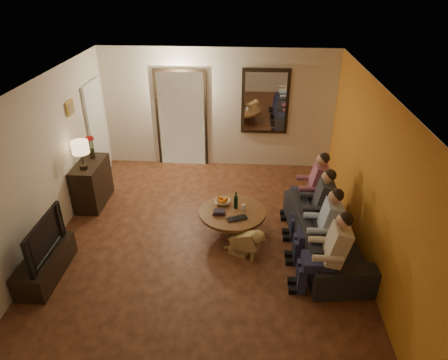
# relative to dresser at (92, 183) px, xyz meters

# --- Properties ---
(floor) EXTENTS (5.00, 6.00, 0.01)m
(floor) POSITION_rel_dresser_xyz_m (2.25, -1.15, -0.42)
(floor) COLOR #3D1B10
(floor) RESTS_ON ground
(ceiling) EXTENTS (5.00, 6.00, 0.01)m
(ceiling) POSITION_rel_dresser_xyz_m (2.25, -1.15, 2.18)
(ceiling) COLOR white
(ceiling) RESTS_ON back_wall
(back_wall) EXTENTS (5.00, 0.02, 2.60)m
(back_wall) POSITION_rel_dresser_xyz_m (2.25, 1.85, 0.88)
(back_wall) COLOR beige
(back_wall) RESTS_ON floor
(front_wall) EXTENTS (5.00, 0.02, 2.60)m
(front_wall) POSITION_rel_dresser_xyz_m (2.25, -4.15, 0.88)
(front_wall) COLOR beige
(front_wall) RESTS_ON floor
(left_wall) EXTENTS (0.02, 6.00, 2.60)m
(left_wall) POSITION_rel_dresser_xyz_m (-0.25, -1.15, 0.88)
(left_wall) COLOR beige
(left_wall) RESTS_ON floor
(right_wall) EXTENTS (0.02, 6.00, 2.60)m
(right_wall) POSITION_rel_dresser_xyz_m (4.75, -1.15, 0.88)
(right_wall) COLOR beige
(right_wall) RESTS_ON floor
(orange_accent) EXTENTS (0.01, 6.00, 2.60)m
(orange_accent) POSITION_rel_dresser_xyz_m (4.74, -1.15, 0.88)
(orange_accent) COLOR #C46F21
(orange_accent) RESTS_ON right_wall
(kitchen_doorway) EXTENTS (1.00, 0.06, 2.10)m
(kitchen_doorway) POSITION_rel_dresser_xyz_m (1.45, 1.83, 0.63)
(kitchen_doorway) COLOR #FFE0A5
(kitchen_doorway) RESTS_ON floor
(door_trim) EXTENTS (1.12, 0.04, 2.22)m
(door_trim) POSITION_rel_dresser_xyz_m (1.45, 1.82, 0.63)
(door_trim) COLOR black
(door_trim) RESTS_ON floor
(fridge_glimpse) EXTENTS (0.45, 0.03, 1.70)m
(fridge_glimpse) POSITION_rel_dresser_xyz_m (1.70, 1.84, 0.48)
(fridge_glimpse) COLOR silver
(fridge_glimpse) RESTS_ON floor
(mirror_frame) EXTENTS (1.00, 0.05, 1.40)m
(mirror_frame) POSITION_rel_dresser_xyz_m (3.25, 1.81, 1.08)
(mirror_frame) COLOR black
(mirror_frame) RESTS_ON back_wall
(mirror_glass) EXTENTS (0.86, 0.02, 1.26)m
(mirror_glass) POSITION_rel_dresser_xyz_m (3.25, 1.78, 1.08)
(mirror_glass) COLOR white
(mirror_glass) RESTS_ON back_wall
(white_door) EXTENTS (0.06, 0.85, 2.04)m
(white_door) POSITION_rel_dresser_xyz_m (-0.21, 1.15, 0.60)
(white_door) COLOR white
(white_door) RESTS_ON floor
(framed_art) EXTENTS (0.03, 0.28, 0.24)m
(framed_art) POSITION_rel_dresser_xyz_m (-0.22, 0.15, 1.43)
(framed_art) COLOR #B28C33
(framed_art) RESTS_ON left_wall
(art_canvas) EXTENTS (0.01, 0.22, 0.18)m
(art_canvas) POSITION_rel_dresser_xyz_m (-0.21, 0.15, 1.43)
(art_canvas) COLOR brown
(art_canvas) RESTS_ON left_wall
(dresser) EXTENTS (0.45, 0.95, 0.85)m
(dresser) POSITION_rel_dresser_xyz_m (0.00, 0.00, 0.00)
(dresser) COLOR black
(dresser) RESTS_ON floor
(table_lamp) EXTENTS (0.30, 0.30, 0.54)m
(table_lamp) POSITION_rel_dresser_xyz_m (0.00, -0.22, 0.69)
(table_lamp) COLOR beige
(table_lamp) RESTS_ON dresser
(flower_vase) EXTENTS (0.14, 0.14, 0.44)m
(flower_vase) POSITION_rel_dresser_xyz_m (0.00, 0.22, 0.64)
(flower_vase) COLOR #B61314
(flower_vase) RESTS_ON dresser
(tv_stand) EXTENTS (0.45, 1.16, 0.39)m
(tv_stand) POSITION_rel_dresser_xyz_m (0.00, -2.04, -0.23)
(tv_stand) COLOR black
(tv_stand) RESTS_ON floor
(tv) EXTENTS (1.04, 0.14, 0.60)m
(tv) POSITION_rel_dresser_xyz_m (0.00, -2.04, 0.26)
(tv) COLOR black
(tv) RESTS_ON tv_stand
(sofa) EXTENTS (2.36, 1.15, 0.66)m
(sofa) POSITION_rel_dresser_xyz_m (4.17, -1.18, -0.09)
(sofa) COLOR black
(sofa) RESTS_ON floor
(person_a) EXTENTS (0.60, 0.40, 1.20)m
(person_a) POSITION_rel_dresser_xyz_m (4.07, -2.08, 0.18)
(person_a) COLOR tan
(person_a) RESTS_ON sofa
(person_b) EXTENTS (0.60, 0.40, 1.20)m
(person_b) POSITION_rel_dresser_xyz_m (4.07, -1.48, 0.18)
(person_b) COLOR tan
(person_b) RESTS_ON sofa
(person_c) EXTENTS (0.60, 0.40, 1.20)m
(person_c) POSITION_rel_dresser_xyz_m (4.07, -0.88, 0.18)
(person_c) COLOR tan
(person_c) RESTS_ON sofa
(person_d) EXTENTS (0.60, 0.40, 1.20)m
(person_d) POSITION_rel_dresser_xyz_m (4.07, -0.28, 0.18)
(person_d) COLOR tan
(person_d) RESTS_ON sofa
(dog) EXTENTS (0.61, 0.44, 0.56)m
(dog) POSITION_rel_dresser_xyz_m (2.91, -1.40, -0.14)
(dog) COLOR tan
(dog) RESTS_ON floor
(coffee_table) EXTENTS (1.24, 1.24, 0.45)m
(coffee_table) POSITION_rel_dresser_xyz_m (2.69, -0.82, -0.20)
(coffee_table) COLOR brown
(coffee_table) RESTS_ON floor
(bowl) EXTENTS (0.26, 0.26, 0.06)m
(bowl) POSITION_rel_dresser_xyz_m (2.51, -0.60, 0.06)
(bowl) COLOR white
(bowl) RESTS_ON coffee_table
(oranges) EXTENTS (0.20, 0.20, 0.08)m
(oranges) POSITION_rel_dresser_xyz_m (2.51, -0.60, 0.13)
(oranges) COLOR orange
(oranges) RESTS_ON bowl
(wine_bottle) EXTENTS (0.07, 0.07, 0.31)m
(wine_bottle) POSITION_rel_dresser_xyz_m (2.74, -0.72, 0.18)
(wine_bottle) COLOR black
(wine_bottle) RESTS_ON coffee_table
(wine_glass) EXTENTS (0.06, 0.06, 0.10)m
(wine_glass) POSITION_rel_dresser_xyz_m (2.87, -0.77, 0.08)
(wine_glass) COLOR silver
(wine_glass) RESTS_ON coffee_table
(book_stack) EXTENTS (0.20, 0.15, 0.07)m
(book_stack) POSITION_rel_dresser_xyz_m (2.47, -0.92, 0.06)
(book_stack) COLOR black
(book_stack) RESTS_ON coffee_table
(laptop) EXTENTS (0.39, 0.32, 0.03)m
(laptop) POSITION_rel_dresser_xyz_m (2.79, -1.10, 0.04)
(laptop) COLOR black
(laptop) RESTS_ON coffee_table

